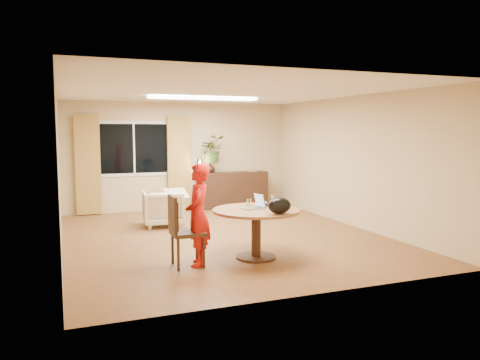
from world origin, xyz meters
The scene contains 24 objects.
floor centered at (0.00, 0.00, 0.00)m, with size 6.50×6.50×0.00m, color brown.
ceiling centered at (0.00, 0.00, 2.60)m, with size 6.50×6.50×0.00m, color white.
wall_back centered at (0.00, 3.25, 1.30)m, with size 5.50×5.50×0.00m, color tan.
wall_left centered at (-2.75, 0.00, 1.30)m, with size 6.50×6.50×0.00m, color tan.
wall_right centered at (2.75, 0.00, 1.30)m, with size 6.50×6.50×0.00m, color tan.
window centered at (-1.10, 3.23, 1.50)m, with size 1.70×0.03×1.30m.
curtain_left centered at (-2.15, 3.15, 1.15)m, with size 0.55×0.08×2.25m, color olive.
curtain_right centered at (-0.05, 3.15, 1.15)m, with size 0.55×0.08×2.25m, color olive.
ceiling_panel centered at (0.00, 1.20, 2.57)m, with size 2.20×0.35×0.05m, color white.
dining_table centered at (-0.02, -1.55, 0.59)m, with size 1.31×1.31×0.75m.
dining_chair centered at (-1.08, -1.59, 0.51)m, with size 0.49×0.45×1.02m, color black, non-canonical shape.
child centered at (-0.93, -1.59, 0.73)m, with size 0.35×0.53×1.46m, color #B52A0D.
laptop centered at (-0.06, -1.49, 0.86)m, with size 0.33×0.22×0.22m, color #B7B7BC, non-canonical shape.
tumbler centered at (0.01, -1.21, 0.80)m, with size 0.08×0.08×0.11m, color white, non-canonical shape.
wine_glass centered at (0.33, -1.38, 0.84)m, with size 0.07×0.07×0.19m, color white, non-canonical shape.
pot_lid centered at (0.27, -1.29, 0.77)m, with size 0.24×0.24×0.04m, color white, non-canonical shape.
handbag centered at (0.14, -2.03, 0.86)m, with size 0.35×0.20×0.23m, color black, non-canonical shape.
armchair centered at (-0.83, 1.36, 0.36)m, with size 0.76×0.78×0.71m, color beige.
throw centered at (-0.56, 1.32, 0.73)m, with size 0.45×0.55×0.03m, color beige, non-canonical shape.
sideboard centered at (1.27, 3.01, 0.44)m, with size 1.77×0.43×0.89m, color black.
vase centered at (0.70, 3.01, 1.01)m, with size 0.24×0.24×0.25m, color black.
bouquet centered at (0.77, 3.01, 1.47)m, with size 0.59×0.51×0.66m, color #326024.
book_stack centered at (1.81, 3.01, 0.92)m, with size 0.18×0.14×0.07m, color olive, non-canonical shape.
desk_lamp centered at (0.42, 2.96, 1.07)m, with size 0.15×0.15×0.37m, color black, non-canonical shape.
Camera 1 is at (-2.72, -7.90, 1.91)m, focal length 35.00 mm.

